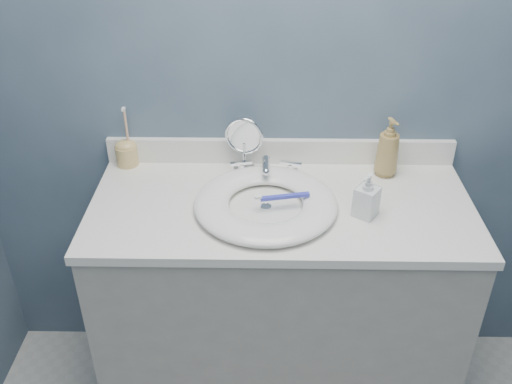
{
  "coord_description": "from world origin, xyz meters",
  "views": [
    {
      "loc": [
        -0.06,
        -0.54,
        1.88
      ],
      "look_at": [
        -0.08,
        0.94,
        0.94
      ],
      "focal_mm": 40.0,
      "sensor_mm": 36.0,
      "label": 1
    }
  ],
  "objects_px": {
    "soap_bottle_amber": "(388,147)",
    "soap_bottle_clear": "(367,195)",
    "toothbrush_holder": "(126,152)",
    "makeup_mirror": "(244,142)"
  },
  "relations": [
    {
      "from": "soap_bottle_amber",
      "to": "toothbrush_holder",
      "type": "bearing_deg",
      "value": 157.14
    },
    {
      "from": "makeup_mirror",
      "to": "soap_bottle_amber",
      "type": "relative_size",
      "value": 0.96
    },
    {
      "from": "toothbrush_holder",
      "to": "soap_bottle_clear",
      "type": "bearing_deg",
      "value": -20.65
    },
    {
      "from": "makeup_mirror",
      "to": "soap_bottle_clear",
      "type": "distance_m",
      "value": 0.47
    },
    {
      "from": "soap_bottle_amber",
      "to": "soap_bottle_clear",
      "type": "bearing_deg",
      "value": -132.33
    },
    {
      "from": "soap_bottle_amber",
      "to": "soap_bottle_clear",
      "type": "distance_m",
      "value": 0.27
    },
    {
      "from": "toothbrush_holder",
      "to": "makeup_mirror",
      "type": "bearing_deg",
      "value": -4.07
    },
    {
      "from": "makeup_mirror",
      "to": "soap_bottle_amber",
      "type": "height_order",
      "value": "soap_bottle_amber"
    },
    {
      "from": "soap_bottle_clear",
      "to": "toothbrush_holder",
      "type": "height_order",
      "value": "toothbrush_holder"
    },
    {
      "from": "soap_bottle_amber",
      "to": "toothbrush_holder",
      "type": "distance_m",
      "value": 0.9
    }
  ]
}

